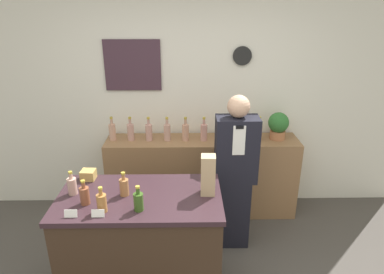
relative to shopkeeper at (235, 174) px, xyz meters
name	(u,v)px	position (x,y,z in m)	size (l,w,h in m)	color
back_wall	(186,95)	(-0.48, 0.86, 0.57)	(5.20, 0.09, 2.70)	silver
back_shelf	(202,176)	(-0.29, 0.58, -0.33)	(2.15, 0.43, 0.92)	#8E6642
display_counter	(143,245)	(-0.84, -0.63, -0.32)	(1.28, 0.71, 0.94)	#382619
shopkeeper	(235,174)	(0.00, 0.00, 0.00)	(0.40, 0.25, 1.58)	black
potted_plant	(278,125)	(0.55, 0.60, 0.29)	(0.23, 0.23, 0.31)	#B27047
paper_bag	(208,175)	(-0.30, -0.60, 0.31)	(0.12, 0.11, 0.33)	tan
price_card_left	(71,214)	(-1.28, -0.90, 0.18)	(0.09, 0.02, 0.06)	white
price_card_right	(98,213)	(-1.09, -0.90, 0.18)	(0.09, 0.02, 0.06)	white
gift_box	(88,175)	(-1.31, -0.35, 0.19)	(0.12, 0.11, 0.08)	tan
counter_bottle_0	(72,186)	(-1.36, -0.59, 0.23)	(0.07, 0.07, 0.20)	tan
counter_bottle_1	(85,195)	(-1.23, -0.73, 0.23)	(0.07, 0.07, 0.20)	brown
counter_bottle_2	(102,202)	(-1.08, -0.84, 0.23)	(0.07, 0.07, 0.20)	#A86E36
counter_bottle_3	(124,187)	(-0.96, -0.61, 0.23)	(0.07, 0.07, 0.20)	#A26C3F
counter_bottle_4	(139,201)	(-0.82, -0.82, 0.23)	(0.07, 0.07, 0.20)	#35541C
shelf_bottle_0	(112,131)	(-1.29, 0.59, 0.23)	(0.07, 0.07, 0.27)	tan
shelf_bottle_1	(131,132)	(-1.09, 0.59, 0.23)	(0.07, 0.07, 0.27)	tan
shelf_bottle_2	(149,132)	(-0.88, 0.58, 0.23)	(0.07, 0.07, 0.27)	tan
shelf_bottle_3	(167,132)	(-0.68, 0.57, 0.23)	(0.07, 0.07, 0.27)	tan
shelf_bottle_4	(186,132)	(-0.48, 0.57, 0.23)	(0.07, 0.07, 0.27)	tan
shelf_bottle_5	(204,132)	(-0.28, 0.57, 0.23)	(0.07, 0.07, 0.27)	tan
shelf_bottle_6	(222,131)	(-0.08, 0.58, 0.23)	(0.07, 0.07, 0.27)	tan
shelf_bottle_7	(240,131)	(0.12, 0.57, 0.23)	(0.07, 0.07, 0.27)	tan
shelf_bottle_8	(259,131)	(0.33, 0.57, 0.23)	(0.07, 0.07, 0.27)	tan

